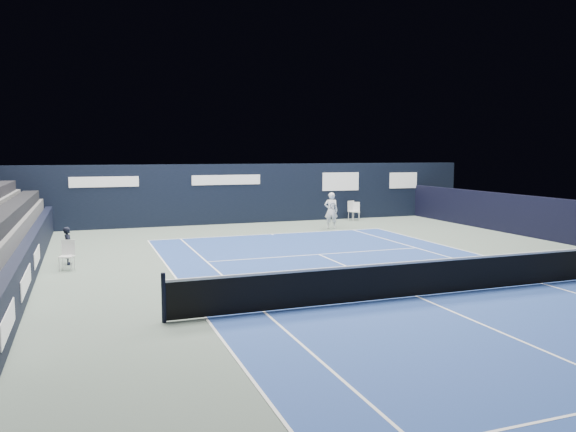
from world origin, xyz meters
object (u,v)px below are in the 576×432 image
Objects in this scene: tennis_player at (331,211)px; folding_chair_back_a at (352,207)px; folding_chair_back_b at (356,210)px; line_judge_chair at (67,253)px; tennis_net at (417,277)px.

folding_chair_back_a is at bearing 48.22° from tennis_player.
folding_chair_back_a reaches higher than folding_chair_back_b.
folding_chair_back_b is 3.93m from tennis_player.
folding_chair_back_b is 1.04× the size of line_judge_chair.
line_judge_chair is (-14.61, -8.82, -0.02)m from folding_chair_back_b.
tennis_player is (-2.75, -2.78, 0.33)m from folding_chair_back_b.
line_judge_chair is at bearing -168.65° from folding_chair_back_a.
folding_chair_back_a is at bearing -167.58° from folding_chair_back_b.
tennis_net is (8.50, -6.68, -0.03)m from line_judge_chair.
tennis_net is at bearing -86.57° from folding_chair_back_b.
folding_chair_back_a is 1.13× the size of line_judge_chair.
tennis_net reaches higher than folding_chair_back_b.
line_judge_chair is at bearing 141.85° from tennis_net.
line_judge_chair is at bearing -123.94° from folding_chair_back_b.
tennis_player is at bearing 75.23° from tennis_net.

